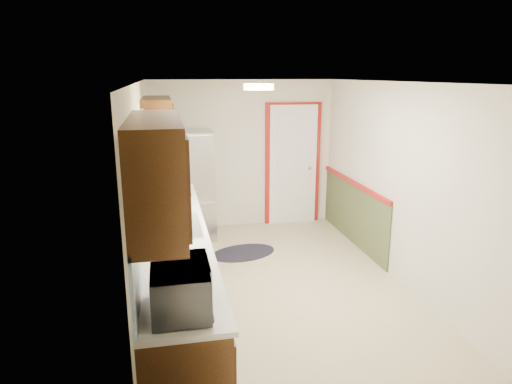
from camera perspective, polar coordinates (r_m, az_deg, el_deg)
name	(u,v)px	position (r m, az deg, el deg)	size (l,w,h in m)	color
room_shell	(281,192)	(5.11, 3.15, -0.04)	(3.20, 5.20, 2.52)	tan
kitchen_run	(171,242)	(4.79, -10.53, -6.18)	(0.63, 4.00, 2.20)	#371E0C
back_wall_trim	(305,174)	(7.52, 6.17, 2.21)	(1.12, 2.30, 2.08)	maroon
ceiling_fixture	(259,87)	(4.68, 0.34, 13.02)	(0.30, 0.30, 0.06)	#FFD88C
microwave	(181,283)	(3.14, -9.37, -11.17)	(0.58, 0.32, 0.39)	white
refrigerator	(190,185)	(7.04, -8.19, 0.82)	(0.72, 0.71, 1.67)	#B7B7BC
rug	(243,253)	(6.58, -1.60, -7.59)	(0.95, 0.61, 0.01)	black
cooktop	(171,191)	(6.26, -10.54, 0.12)	(0.50, 0.60, 0.02)	black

